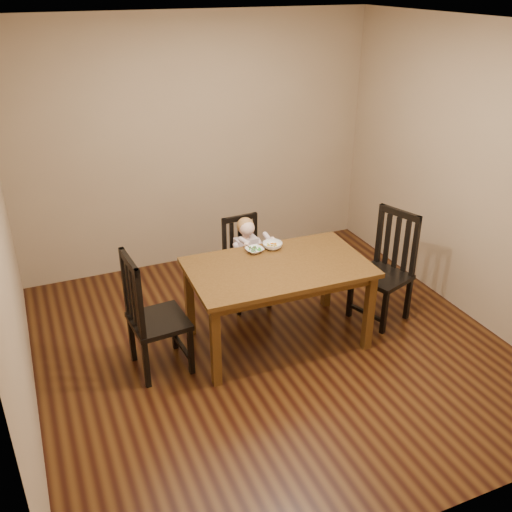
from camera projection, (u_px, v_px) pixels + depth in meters
name	position (u px, v px, depth m)	size (l,w,h in m)	color
room	(274.00, 207.00, 4.52)	(4.01, 4.01, 2.71)	#49290F
dining_table	(278.00, 275.00, 4.92)	(1.57, 0.98, 0.77)	#472C10
chair_child	(245.00, 263.00, 5.65)	(0.41, 0.39, 0.90)	black
chair_left	(152.00, 316.00, 4.63)	(0.48, 0.50, 1.08)	black
chair_right	(386.00, 269.00, 5.38)	(0.57, 0.58, 1.07)	black
toddler	(247.00, 254.00, 5.56)	(0.29, 0.36, 0.49)	silver
bowl_peas	(255.00, 250.00, 5.10)	(0.15, 0.15, 0.04)	white
bowl_veg	(272.00, 245.00, 5.17)	(0.18, 0.18, 0.06)	white
fork	(251.00, 249.00, 5.06)	(0.07, 0.11, 0.05)	silver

